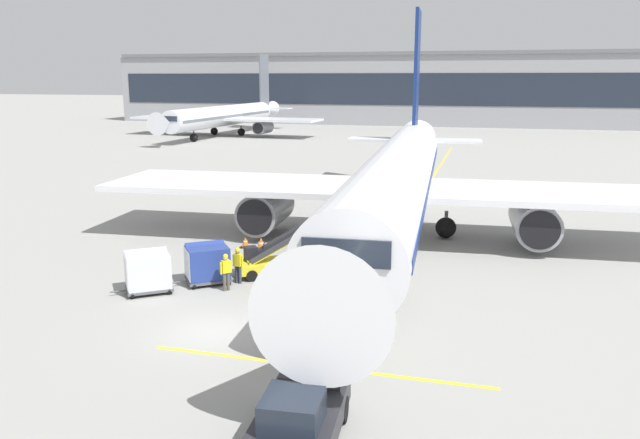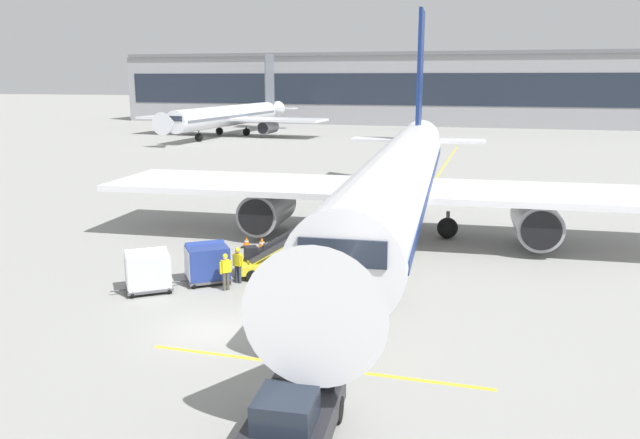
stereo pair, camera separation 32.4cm
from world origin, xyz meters
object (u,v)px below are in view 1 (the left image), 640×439
(pushback_tug, at_px, (299,418))
(ground_crew_by_carts, at_px, (226,270))
(parked_airplane, at_px, (396,181))
(baggage_cart_second, at_px, (148,271))
(belt_loader, at_px, (276,257))
(safety_cone_nose_mark, at_px, (245,242))
(safety_cone_wingtip, at_px, (261,244))
(ground_crew_by_loader, at_px, (238,263))
(distant_airplane, at_px, (225,116))
(safety_cone_engine_keepout, at_px, (310,228))
(baggage_cart_lead, at_px, (207,262))

(pushback_tug, relative_size, ground_crew_by_carts, 2.60)
(parked_airplane, relative_size, baggage_cart_second, 17.31)
(baggage_cart_second, distance_m, ground_crew_by_carts, 3.53)
(belt_loader, height_order, safety_cone_nose_mark, belt_loader)
(pushback_tug, relative_size, safety_cone_wingtip, 5.90)
(ground_crew_by_loader, distance_m, distant_airplane, 79.05)
(belt_loader, relative_size, baggage_cart_second, 1.88)
(baggage_cart_second, xyz_separation_m, distant_airplane, (-28.74, 74.37, 2.30))
(parked_airplane, height_order, ground_crew_by_loader, parked_airplane)
(ground_crew_by_loader, relative_size, safety_cone_engine_keepout, 2.72)
(distant_airplane, bearing_deg, baggage_cart_second, -68.87)
(baggage_cart_second, relative_size, distant_airplane, 0.06)
(safety_cone_nose_mark, bearing_deg, safety_cone_engine_keepout, 59.03)
(safety_cone_nose_mark, bearing_deg, belt_loader, -51.70)
(baggage_cart_second, xyz_separation_m, safety_cone_wingtip, (2.49, 7.93, -0.63))
(baggage_cart_lead, distance_m, baggage_cart_second, 2.79)
(parked_airplane, xyz_separation_m, safety_cone_nose_mark, (-8.01, -4.23, -3.28))
(ground_crew_by_loader, distance_m, safety_cone_engine_keepout, 10.48)
(safety_cone_wingtip, relative_size, distant_airplane, 0.02)
(pushback_tug, relative_size, ground_crew_by_loader, 2.60)
(parked_airplane, relative_size, safety_cone_engine_keepout, 71.81)
(pushback_tug, xyz_separation_m, safety_cone_nose_mark, (-8.88, 18.33, -0.52))
(pushback_tug, bearing_deg, distant_airplane, 114.82)
(safety_cone_engine_keepout, relative_size, safety_cone_wingtip, 0.83)
(pushback_tug, distance_m, safety_cone_wingtip, 19.55)
(parked_airplane, relative_size, ground_crew_by_loader, 26.41)
(baggage_cart_second, bearing_deg, distant_airplane, 111.13)
(parked_airplane, bearing_deg, distant_airplane, 121.67)
(baggage_cart_lead, relative_size, baggage_cart_second, 1.00)
(baggage_cart_second, distance_m, safety_cone_wingtip, 8.34)
(parked_airplane, xyz_separation_m, pushback_tug, (0.88, -22.55, -2.76))
(ground_crew_by_carts, relative_size, safety_cone_engine_keepout, 2.72)
(ground_crew_by_carts, height_order, safety_cone_wingtip, ground_crew_by_carts)
(belt_loader, distance_m, baggage_cart_lead, 3.47)
(baggage_cart_lead, bearing_deg, ground_crew_by_carts, -31.77)
(safety_cone_wingtip, bearing_deg, pushback_tug, -66.56)
(baggage_cart_lead, bearing_deg, belt_loader, 39.23)
(belt_loader, bearing_deg, pushback_tug, -68.53)
(parked_airplane, xyz_separation_m, safety_cone_engine_keepout, (-5.40, 0.11, -3.27))
(baggage_cart_lead, distance_m, ground_crew_by_carts, 1.56)
(distant_airplane, bearing_deg, safety_cone_engine_keepout, -62.05)
(parked_airplane, xyz_separation_m, baggage_cart_lead, (-7.36, -10.64, -2.58))
(ground_crew_by_loader, bearing_deg, safety_cone_wingtip, 99.85)
(safety_cone_engine_keepout, bearing_deg, ground_crew_by_loader, -92.77)
(pushback_tug, xyz_separation_m, ground_crew_by_carts, (-6.91, 11.09, 0.17))
(ground_crew_by_loader, height_order, distant_airplane, distant_airplane)
(ground_crew_by_carts, bearing_deg, safety_cone_wingtip, 97.23)
(baggage_cart_lead, distance_m, safety_cone_wingtip, 6.07)
(safety_cone_nose_mark, bearing_deg, ground_crew_by_carts, -74.73)
(pushback_tug, distance_m, ground_crew_by_carts, 13.07)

